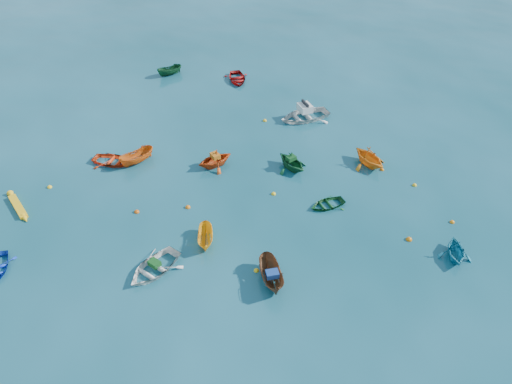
% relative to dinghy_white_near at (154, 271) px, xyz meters
% --- Properties ---
extents(ground, '(160.00, 160.00, 0.00)m').
position_rel_dinghy_white_near_xyz_m(ground, '(3.07, 3.58, 0.00)').
color(ground, '#093A45').
rests_on(ground, ground).
extents(dinghy_white_near, '(3.39, 4.08, 0.73)m').
position_rel_dinghy_white_near_xyz_m(dinghy_white_near, '(0.00, 0.00, 0.00)').
color(dinghy_white_near, silver).
rests_on(dinghy_white_near, ground).
extents(sampan_brown_mid, '(2.67, 3.22, 1.20)m').
position_rel_dinghy_white_near_xyz_m(sampan_brown_mid, '(6.68, 1.71, 0.00)').
color(sampan_brown_mid, brown).
rests_on(sampan_brown_mid, ground).
extents(dinghy_orange_w, '(3.49, 3.57, 1.43)m').
position_rel_dinghy_white_near_xyz_m(dinghy_orange_w, '(-1.12, 10.88, 0.00)').
color(dinghy_orange_w, '#D44813').
rests_on(dinghy_orange_w, ground).
extents(sampan_yellow_mid, '(1.89, 2.67, 0.97)m').
position_rel_dinghy_white_near_xyz_m(sampan_yellow_mid, '(1.80, 3.24, 0.00)').
color(sampan_yellow_mid, '#FDAA16').
rests_on(sampan_yellow_mid, ground).
extents(dinghy_green_e, '(3.01, 3.00, 0.51)m').
position_rel_dinghy_white_near_xyz_m(dinghy_green_e, '(7.93, 9.38, 0.00)').
color(dinghy_green_e, '#124E21').
rests_on(dinghy_green_e, ground).
extents(dinghy_cyan_se, '(2.51, 2.76, 1.25)m').
position_rel_dinghy_white_near_xyz_m(dinghy_cyan_se, '(16.31, 7.53, 0.00)').
color(dinghy_cyan_se, teal).
rests_on(dinghy_cyan_se, ground).
extents(dinghy_red_nw, '(3.40, 2.62, 0.65)m').
position_rel_dinghy_white_near_xyz_m(dinghy_red_nw, '(-8.46, 8.41, 0.00)').
color(dinghy_red_nw, red).
rests_on(dinghy_red_nw, ground).
extents(sampan_orange_n, '(2.21, 3.10, 1.13)m').
position_rel_dinghy_white_near_xyz_m(sampan_orange_n, '(-6.75, 9.12, 0.00)').
color(sampan_orange_n, '#D45D14').
rests_on(sampan_orange_n, ground).
extents(dinghy_green_n, '(3.56, 3.44, 1.43)m').
position_rel_dinghy_white_near_xyz_m(dinghy_green_n, '(4.32, 12.63, 0.00)').
color(dinghy_green_n, '#135129').
rests_on(dinghy_green_n, ground).
extents(dinghy_red_far, '(3.72, 4.02, 0.68)m').
position_rel_dinghy_white_near_xyz_m(dinghy_red_far, '(-5.12, 24.62, 0.00)').
color(dinghy_red_far, '#9F0F0D').
rests_on(dinghy_red_far, ground).
extents(dinghy_orange_far, '(3.92, 3.85, 1.57)m').
position_rel_dinghy_white_near_xyz_m(dinghy_orange_far, '(9.57, 15.20, 0.00)').
color(dinghy_orange_far, orange).
rests_on(dinghy_orange_far, ground).
extents(sampan_green_far, '(2.29, 2.70, 1.01)m').
position_rel_dinghy_white_near_xyz_m(sampan_green_far, '(-11.84, 23.37, 0.00)').
color(sampan_green_far, '#0F4120').
rests_on(sampan_green_far, ground).
extents(kayak_yellow, '(3.19, 2.24, 0.34)m').
position_rel_dinghy_white_near_xyz_m(kayak_yellow, '(-11.44, 1.63, 0.00)').
color(kayak_yellow, yellow).
rests_on(kayak_yellow, ground).
extents(motorboat_white, '(5.32, 5.28, 1.51)m').
position_rel_dinghy_white_near_xyz_m(motorboat_white, '(3.10, 19.99, 0.00)').
color(motorboat_white, silver).
rests_on(motorboat_white, ground).
extents(tarp_green_a, '(0.78, 0.67, 0.32)m').
position_rel_dinghy_white_near_xyz_m(tarp_green_a, '(0.03, 0.10, 0.53)').
color(tarp_green_a, '#134D1A').
rests_on(tarp_green_a, dinghy_white_near).
extents(tarp_blue_a, '(0.89, 0.84, 0.34)m').
position_rel_dinghy_white_near_xyz_m(tarp_blue_a, '(6.76, 1.59, 0.77)').
color(tarp_blue_a, navy).
rests_on(tarp_blue_a, sampan_brown_mid).
extents(tarp_orange_a, '(0.91, 0.87, 0.35)m').
position_rel_dinghy_white_near_xyz_m(tarp_orange_a, '(-1.09, 10.92, 0.89)').
color(tarp_orange_a, '#C56414').
rests_on(tarp_orange_a, dinghy_orange_w).
extents(tarp_green_b, '(0.79, 0.84, 0.33)m').
position_rel_dinghy_white_near_xyz_m(tarp_green_b, '(4.24, 12.68, 0.88)').
color(tarp_green_b, '#11461B').
rests_on(tarp_green_b, dinghy_green_n).
extents(buoy_or_a, '(0.36, 0.36, 0.36)m').
position_rel_dinghy_white_near_xyz_m(buoy_or_a, '(-3.76, 4.14, 0.00)').
color(buoy_or_a, '#D2500B').
rests_on(buoy_or_a, ground).
extents(buoy_ye_a, '(0.31, 0.31, 0.31)m').
position_rel_dinghy_white_near_xyz_m(buoy_ye_a, '(5.59, 2.15, 0.00)').
color(buoy_ye_a, yellow).
rests_on(buoy_ye_a, ground).
extents(buoy_or_b, '(0.39, 0.39, 0.39)m').
position_rel_dinghy_white_near_xyz_m(buoy_or_b, '(13.57, 8.03, 0.00)').
color(buoy_or_b, orange).
rests_on(buoy_or_b, ground).
extents(buoy_ye_b, '(0.34, 0.34, 0.34)m').
position_rel_dinghy_white_near_xyz_m(buoy_ye_b, '(-10.98, 4.23, 0.00)').
color(buoy_ye_b, yellow).
rests_on(buoy_ye_b, ground).
extents(buoy_or_c, '(0.36, 0.36, 0.36)m').
position_rel_dinghy_white_near_xyz_m(buoy_or_c, '(-0.80, 5.81, 0.00)').
color(buoy_or_c, orange).
rests_on(buoy_or_c, ground).
extents(buoy_ye_c, '(0.33, 0.33, 0.33)m').
position_rel_dinghy_white_near_xyz_m(buoy_ye_c, '(4.12, 9.26, 0.00)').
color(buoy_ye_c, yellow).
rests_on(buoy_ye_c, ground).
extents(buoy_or_d, '(0.32, 0.32, 0.32)m').
position_rel_dinghy_white_near_xyz_m(buoy_or_d, '(15.97, 10.70, 0.00)').
color(buoy_or_d, orange).
rests_on(buoy_or_d, ground).
extents(buoy_ye_d, '(0.34, 0.34, 0.34)m').
position_rel_dinghy_white_near_xyz_m(buoy_ye_d, '(0.07, 18.41, 0.00)').
color(buoy_ye_d, yellow).
rests_on(buoy_ye_d, ground).
extents(buoy_or_e, '(0.30, 0.30, 0.30)m').
position_rel_dinghy_white_near_xyz_m(buoy_or_e, '(10.67, 14.88, 0.00)').
color(buoy_or_e, orange).
rests_on(buoy_or_e, ground).
extents(buoy_ye_e, '(0.32, 0.32, 0.32)m').
position_rel_dinghy_white_near_xyz_m(buoy_ye_e, '(13.17, 13.83, 0.00)').
color(buoy_ye_e, gold).
rests_on(buoy_ye_e, ground).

